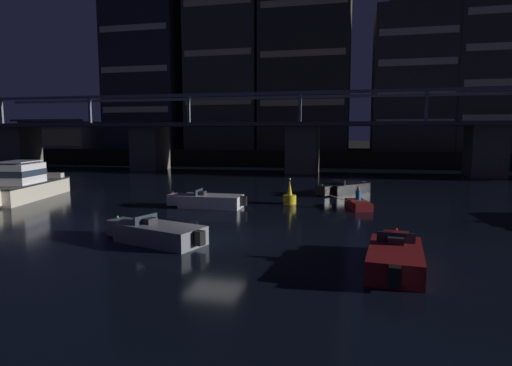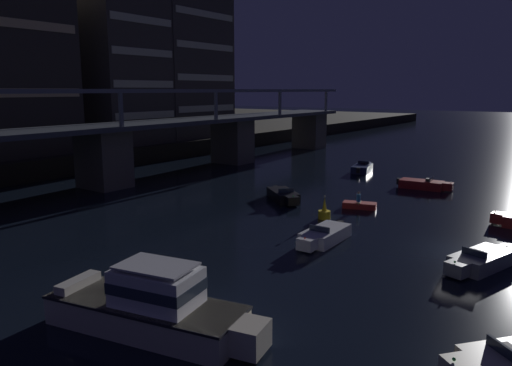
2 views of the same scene
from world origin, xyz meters
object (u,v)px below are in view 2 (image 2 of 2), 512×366
object	(u,v)px
cabin_cruiser_near_left	(152,306)
speedboat_near_right	(324,235)
river_bridge	(103,146)
channel_buoy	(324,212)
speedboat_near_center	(284,195)
tower_east_low	(173,62)
tower_east_tall	(115,68)
speedboat_mid_right	(480,261)
speedboat_far_left	(362,168)
dinghy_with_paddler	(359,205)
speedboat_far_center	(424,185)

from	to	relation	value
cabin_cruiser_near_left	speedboat_near_right	xyz separation A→B (m)	(14.05, -0.11, -0.64)
river_bridge	cabin_cruiser_near_left	bearing A→B (deg)	-124.03
channel_buoy	speedboat_near_center	bearing A→B (deg)	58.98
river_bridge	speedboat_near_center	world-z (taller)	river_bridge
tower_east_low	speedboat_near_center	distance (m)	40.68
tower_east_low	speedboat_near_center	xyz separation A→B (m)	(-20.09, -32.91, -12.98)
tower_east_tall	cabin_cruiser_near_left	xyz separation A→B (m)	(-30.72, -40.11, -11.08)
speedboat_near_center	tower_east_low	bearing A→B (deg)	58.61
speedboat_mid_right	speedboat_far_left	distance (m)	30.85
tower_east_tall	channel_buoy	xyz separation A→B (m)	(-11.76, -37.67, -11.65)
river_bridge	speedboat_mid_right	world-z (taller)	river_bridge
tower_east_tall	channel_buoy	distance (m)	41.14
tower_east_low	channel_buoy	xyz separation A→B (m)	(-23.51, -38.60, -12.92)
cabin_cruiser_near_left	dinghy_with_paddler	world-z (taller)	cabin_cruiser_near_left
speedboat_far_center	speedboat_near_right	bearing A→B (deg)	179.95
speedboat_near_center	river_bridge	bearing A→B (deg)	107.37
cabin_cruiser_near_left	channel_buoy	xyz separation A→B (m)	(18.96, 2.45, -0.57)
speedboat_near_right	tower_east_low	bearing A→B (deg)	55.38
speedboat_near_center	speedboat_mid_right	xyz separation A→B (m)	(-7.55, -17.09, 0.00)
speedboat_far_center	channel_buoy	xyz separation A→B (m)	(-15.34, 2.58, 0.06)
cabin_cruiser_near_left	speedboat_far_center	world-z (taller)	cabin_cruiser_near_left
cabin_cruiser_near_left	speedboat_far_left	xyz separation A→B (m)	(40.16, 8.65, -0.64)
speedboat_far_center	speedboat_mid_right	bearing A→B (deg)	-155.60
speedboat_near_center	speedboat_far_left	size ratio (longest dim) A/B	0.88
tower_east_tall	channel_buoy	world-z (taller)	tower_east_tall
tower_east_low	dinghy_with_paddler	distance (m)	45.64
speedboat_near_right	channel_buoy	xyz separation A→B (m)	(4.91, 2.56, 0.06)
tower_east_tall	speedboat_far_center	xyz separation A→B (m)	(3.58, -40.24, -11.71)
channel_buoy	speedboat_far_center	bearing A→B (deg)	-9.53
speedboat_mid_right	dinghy_with_paddler	bearing A→B (deg)	50.85
speedboat_far_left	cabin_cruiser_near_left	bearing A→B (deg)	-167.84
tower_east_tall	speedboat_near_right	bearing A→B (deg)	-112.51
speedboat_near_center	speedboat_far_center	distance (m)	14.50
speedboat_mid_right	speedboat_far_center	distance (m)	21.38
river_bridge	speedboat_near_center	size ratio (longest dim) A/B	18.64
speedboat_mid_right	dinghy_with_paddler	distance (m)	13.71
speedboat_far_left	channel_buoy	world-z (taller)	channel_buoy
dinghy_with_paddler	speedboat_mid_right	bearing A→B (deg)	-129.15
speedboat_mid_right	channel_buoy	world-z (taller)	channel_buoy
tower_east_tall	cabin_cruiser_near_left	distance (m)	51.72
river_bridge	tower_east_tall	distance (m)	21.78
speedboat_mid_right	channel_buoy	size ratio (longest dim) A/B	2.93
speedboat_near_center	speedboat_near_right	xyz separation A→B (m)	(-8.33, -8.25, 0.00)
speedboat_far_center	tower_east_tall	bearing A→B (deg)	95.08
speedboat_near_right	speedboat_near_center	bearing A→B (deg)	44.72
tower_east_tall	cabin_cruiser_near_left	bearing A→B (deg)	-127.45
speedboat_near_center	dinghy_with_paddler	distance (m)	6.56
speedboat_near_center	dinghy_with_paddler	xyz separation A→B (m)	(1.10, -6.47, -0.14)
river_bridge	cabin_cruiser_near_left	size ratio (longest dim) A/B	9.16
speedboat_near_center	speedboat_far_left	distance (m)	17.78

